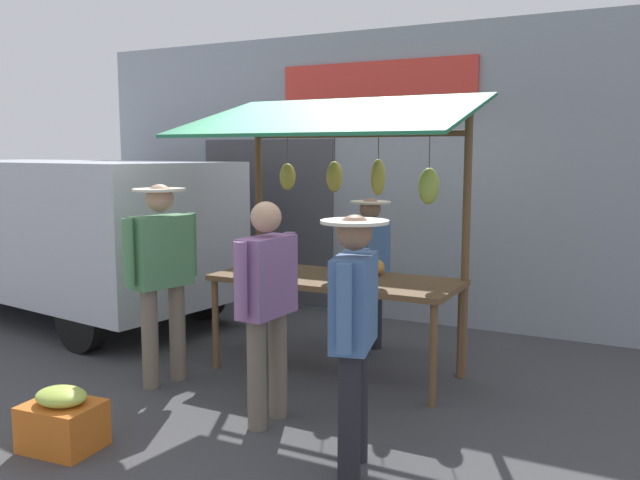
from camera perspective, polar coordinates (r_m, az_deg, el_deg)
ground_plane at (r=6.19m, az=1.31°, el=-11.22°), size 40.00×40.00×0.00m
street_backdrop at (r=7.91m, az=8.11°, el=5.34°), size 9.00×0.30×3.40m
market_stall at (r=5.90m, az=1.56°, el=3.05°), size 2.50×1.46×2.50m
vendor_with_sunhat at (r=6.63m, az=4.26°, el=-1.96°), size 0.40×0.67×1.54m
shopper_in_grey_tee at (r=4.13m, az=2.91°, el=-7.03°), size 0.42×0.68×1.62m
shopper_with_ponytail at (r=5.81m, az=-13.35°, el=-2.19°), size 0.45×0.71×1.72m
shopper_with_shopping_bag at (r=4.86m, az=-4.56°, el=-4.85°), size 0.25×0.70×1.64m
parked_van at (r=8.81m, az=-21.63°, el=1.33°), size 4.62×2.45×1.88m
produce_crate_near at (r=4.96m, az=-21.12°, el=-14.19°), size 0.52×0.43×0.43m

